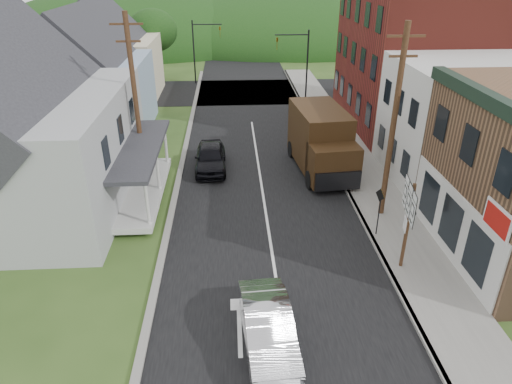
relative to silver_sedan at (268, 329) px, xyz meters
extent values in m
plane|color=#2D4719|center=(0.60, 4.60, -0.72)|extent=(120.00, 120.00, 0.00)
cube|color=black|center=(0.60, 14.60, -0.72)|extent=(9.00, 90.00, 0.02)
cube|color=black|center=(0.60, 31.60, -0.72)|extent=(60.00, 9.00, 0.02)
cube|color=slate|center=(6.50, 12.60, -0.65)|extent=(2.80, 55.00, 0.15)
cube|color=slate|center=(5.15, 12.60, -0.65)|extent=(0.20, 55.00, 0.15)
cube|color=slate|center=(-4.05, 12.60, -0.66)|extent=(0.30, 55.00, 0.12)
cube|color=silver|center=(11.90, 12.10, 2.53)|extent=(8.00, 7.00, 6.50)
cube|color=maroon|center=(11.90, 21.60, 4.28)|extent=(8.00, 12.00, 10.00)
cube|color=#9FA2A4|center=(-11.40, 10.60, 2.03)|extent=(10.00, 12.00, 5.50)
cube|color=#839BB3|center=(-10.40, 21.60, 1.78)|extent=(7.00, 8.00, 5.00)
cube|color=beige|center=(-10.90, 30.60, 1.78)|extent=(7.00, 8.00, 5.00)
cylinder|color=#472D19|center=(6.20, 8.10, 3.78)|extent=(0.26, 0.26, 9.00)
cube|color=#472D19|center=(6.20, 8.10, 7.68)|extent=(1.60, 0.10, 0.10)
cube|color=#472D19|center=(6.20, 8.10, 6.88)|extent=(1.20, 0.10, 0.10)
cylinder|color=#472D19|center=(-5.90, 12.60, 3.78)|extent=(0.26, 0.26, 9.00)
cube|color=#472D19|center=(-5.90, 12.60, 7.68)|extent=(1.60, 0.10, 0.10)
cube|color=#472D19|center=(-5.90, 12.60, 6.88)|extent=(1.20, 0.10, 0.10)
cylinder|color=black|center=(5.60, 28.10, 2.28)|extent=(0.14, 0.14, 6.00)
cylinder|color=black|center=(4.20, 28.10, 4.88)|extent=(2.80, 0.10, 0.10)
imported|color=olive|center=(3.00, 28.10, 4.18)|extent=(0.16, 0.20, 1.00)
cylinder|color=black|center=(-4.40, 35.10, 2.28)|extent=(0.14, 0.14, 6.00)
cylinder|color=black|center=(-3.00, 35.10, 4.88)|extent=(2.80, 0.10, 0.10)
imported|color=olive|center=(-1.80, 35.10, 4.18)|extent=(0.16, 0.20, 1.00)
cylinder|color=#382616|center=(-18.40, 24.60, 1.66)|extent=(0.36, 0.36, 4.76)
cylinder|color=#382616|center=(-8.40, 36.60, 1.24)|extent=(0.36, 0.36, 3.92)
ellipsoid|color=black|center=(-8.40, 36.60, 4.18)|extent=(4.80, 4.80, 4.08)
ellipsoid|color=black|center=(0.60, 59.60, -0.72)|extent=(90.00, 30.00, 16.00)
imported|color=#B6B5BA|center=(0.00, 0.00, 0.00)|extent=(1.82, 4.47, 1.44)
imported|color=black|center=(-2.25, 14.06, 0.03)|extent=(1.85, 4.43, 1.50)
cube|color=black|center=(4.12, 14.13, 1.25)|extent=(3.05, 5.18, 3.26)
cube|color=black|center=(4.41, 11.22, 0.69)|extent=(2.75, 2.04, 2.14)
cube|color=black|center=(4.38, 11.45, 1.59)|extent=(2.48, 1.57, 0.06)
cube|color=black|center=(4.50, 10.27, 0.12)|extent=(2.48, 0.41, 1.01)
cylinder|color=black|center=(3.22, 11.22, -0.21)|extent=(0.41, 1.04, 1.01)
cylinder|color=black|center=(5.57, 11.45, -0.21)|extent=(0.41, 1.04, 1.01)
cylinder|color=black|center=(2.79, 15.70, -0.21)|extent=(0.41, 1.04, 1.01)
cylinder|color=black|center=(5.14, 15.93, -0.21)|extent=(0.41, 1.04, 1.01)
cube|color=#472D19|center=(5.70, 3.81, 1.27)|extent=(0.13, 0.13, 3.68)
cube|color=black|center=(5.63, 3.82, 2.43)|extent=(0.40, 2.08, 0.08)
cube|color=white|center=(5.47, 3.10, 2.90)|extent=(0.12, 0.57, 0.23)
cube|color=white|center=(5.47, 3.10, 2.43)|extent=(0.13, 0.63, 0.58)
cube|color=white|center=(5.47, 3.10, 1.95)|extent=(0.12, 0.57, 0.29)
cube|color=white|center=(5.59, 3.83, 2.90)|extent=(0.12, 0.57, 0.23)
cube|color=white|center=(5.59, 3.83, 2.43)|extent=(0.13, 0.63, 0.58)
cube|color=white|center=(5.59, 3.83, 1.95)|extent=(0.12, 0.57, 0.29)
cube|color=white|center=(5.72, 4.55, 2.90)|extent=(0.12, 0.57, 0.23)
cube|color=white|center=(5.72, 4.55, 2.43)|extent=(0.13, 0.63, 0.58)
cube|color=white|center=(5.72, 4.55, 1.95)|extent=(0.12, 0.57, 0.29)
cube|color=white|center=(5.59, 3.83, 1.37)|extent=(0.10, 0.47, 0.58)
cylinder|color=black|center=(5.40, 6.21, 0.50)|extent=(0.07, 0.07, 2.14)
cube|color=black|center=(5.34, 6.21, 1.39)|extent=(0.20, 0.60, 0.63)
cube|color=yellow|center=(5.36, 6.21, 1.39)|extent=(0.19, 0.54, 0.57)
camera|label=1|loc=(-1.02, -10.86, 10.51)|focal=32.00mm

